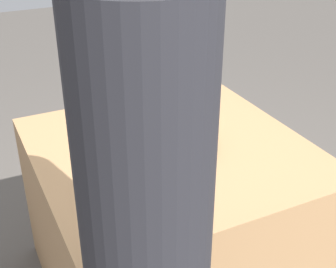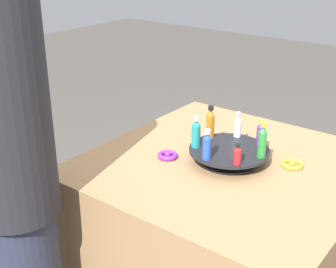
{
  "view_description": "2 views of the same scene",
  "coord_description": "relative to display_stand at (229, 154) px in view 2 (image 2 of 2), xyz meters",
  "views": [
    {
      "loc": [
        1.5,
        -0.74,
        1.74
      ],
      "look_at": [
        0.14,
        -0.08,
        0.92
      ],
      "focal_mm": 50.0,
      "sensor_mm": 36.0,
      "label": 1
    },
    {
      "loc": [
        1.54,
        0.86,
        1.65
      ],
      "look_at": [
        0.24,
        -0.14,
        0.94
      ],
      "focal_mm": 50.0,
      "sensor_mm": 36.0,
      "label": 2
    }
  ],
  "objects": [
    {
      "name": "display_stand",
      "position": [
        0.0,
        0.0,
        0.0
      ],
      "size": [
        0.33,
        0.33,
        0.06
      ],
      "color": "black",
      "rests_on": "party_table"
    },
    {
      "name": "ribbon_bow_gold",
      "position": [
        -0.12,
        0.23,
        -0.03
      ],
      "size": [
        0.09,
        0.09,
        0.02
      ],
      "color": "gold",
      "rests_on": "party_table"
    },
    {
      "name": "bottle_amber",
      "position": [
        -0.05,
        -0.13,
        0.09
      ],
      "size": [
        0.04,
        0.04,
        0.15
      ],
      "color": "#AD6B19",
      "rests_on": "display_stand"
    },
    {
      "name": "person_figure",
      "position": [
        0.74,
        -0.43,
        0.08
      ],
      "size": [
        0.3,
        0.3,
        1.76
      ],
      "rotation": [
        0.0,
        0.0,
        2.62
      ],
      "color": "#282D42",
      "rests_on": "ground_plane"
    },
    {
      "name": "bottle_red",
      "position": [
        0.1,
        0.09,
        0.06
      ],
      "size": [
        0.03,
        0.03,
        0.09
      ],
      "color": "#B21E23",
      "rests_on": "display_stand"
    },
    {
      "name": "party_table",
      "position": [
        0.0,
        0.0,
        -0.42
      ],
      "size": [
        1.09,
        1.09,
        0.77
      ],
      "color": "#9E754C",
      "rests_on": "ground_plane"
    },
    {
      "name": "bottle_purple",
      "position": [
        -0.11,
        0.08,
        0.08
      ],
      "size": [
        0.03,
        0.03,
        0.11
      ],
      "color": "#702D93",
      "rests_on": "display_stand"
    },
    {
      "name": "ribbon_bow_purple",
      "position": [
        0.12,
        -0.23,
        -0.03
      ],
      "size": [
        0.09,
        0.09,
        0.03
      ],
      "color": "purple",
      "rests_on": "party_table"
    },
    {
      "name": "bottle_clear",
      "position": [
        -0.13,
        -0.04,
        0.08
      ],
      "size": [
        0.03,
        0.03,
        0.11
      ],
      "color": "silver",
      "rests_on": "display_stand"
    },
    {
      "name": "bottle_green",
      "position": [
        -0.01,
        0.14,
        0.09
      ],
      "size": [
        0.03,
        0.03,
        0.15
      ],
      "color": "#288438",
      "rests_on": "display_stand"
    },
    {
      "name": "bottle_blue",
      "position": [
        0.14,
        -0.02,
        0.08
      ],
      "size": [
        0.04,
        0.04,
        0.13
      ],
      "color": "#234CAD",
      "rests_on": "display_stand"
    },
    {
      "name": "bottle_teal",
      "position": [
        0.07,
        -0.12,
        0.09
      ],
      "size": [
        0.04,
        0.04,
        0.14
      ],
      "color": "teal",
      "rests_on": "display_stand"
    }
  ]
}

